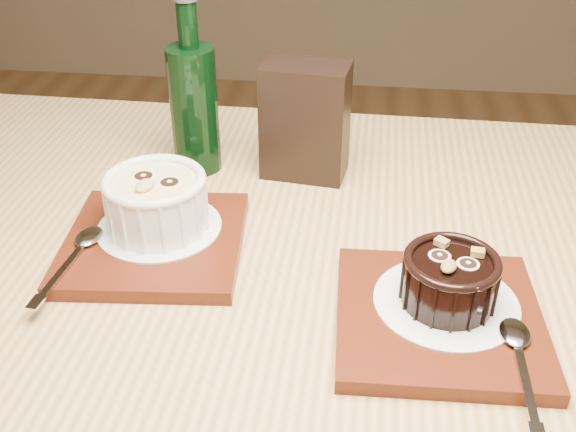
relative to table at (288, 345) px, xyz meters
name	(u,v)px	position (x,y,z in m)	size (l,w,h in m)	color
table	(288,345)	(0.00, 0.00, 0.00)	(1.21, 0.82, 0.75)	#9D7844
tray_left	(154,242)	(-0.14, 0.03, 0.10)	(0.18, 0.18, 0.01)	#511C0D
doily_left	(160,227)	(-0.14, 0.05, 0.11)	(0.13, 0.13, 0.00)	silver
ramekin_white	(156,200)	(-0.14, 0.05, 0.14)	(0.11, 0.11, 0.06)	white
spoon_left	(73,256)	(-0.21, -0.02, 0.11)	(0.03, 0.13, 0.01)	#B9BBC3
tray_right	(438,318)	(0.14, -0.05, 0.10)	(0.18, 0.18, 0.01)	#511C0D
doily_right	(446,302)	(0.15, -0.04, 0.11)	(0.13, 0.13, 0.00)	silver
ramekin_dark	(450,278)	(0.15, -0.04, 0.13)	(0.08, 0.08, 0.05)	black
spoon_right	(522,362)	(0.20, -0.11, 0.11)	(0.03, 0.13, 0.01)	#B9BBC3
condiment_stand	(305,121)	(0.00, 0.21, 0.16)	(0.10, 0.06, 0.14)	black
green_bottle	(194,105)	(-0.14, 0.21, 0.17)	(0.06, 0.06, 0.22)	black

